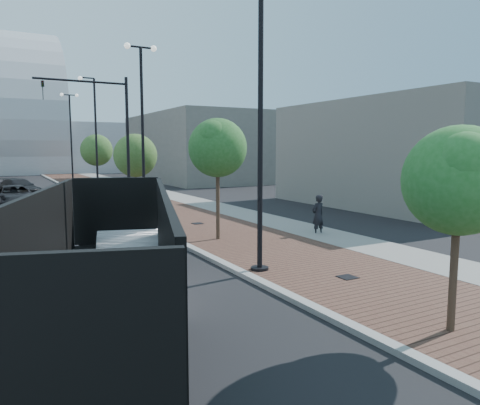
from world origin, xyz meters
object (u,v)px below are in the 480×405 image
white_sedan (132,261)px  pedestrian (318,215)px  dump_truck (116,250)px  dark_car_mid (15,196)px

white_sedan → pedestrian: size_ratio=2.74×
white_sedan → pedestrian: (9.48, 3.89, 0.09)m
dump_truck → pedestrian: (10.00, 4.37, -0.38)m
dump_truck → white_sedan: size_ratio=2.64×
dump_truck → white_sedan: (0.53, 0.47, -0.47)m
dump_truck → dark_car_mid: bearing=110.8°
white_sedan → pedestrian: pedestrian is taller
dump_truck → dark_car_mid: dump_truck is taller
white_sedan → dump_truck: bearing=-123.8°
dump_truck → white_sedan: bearing=59.5°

